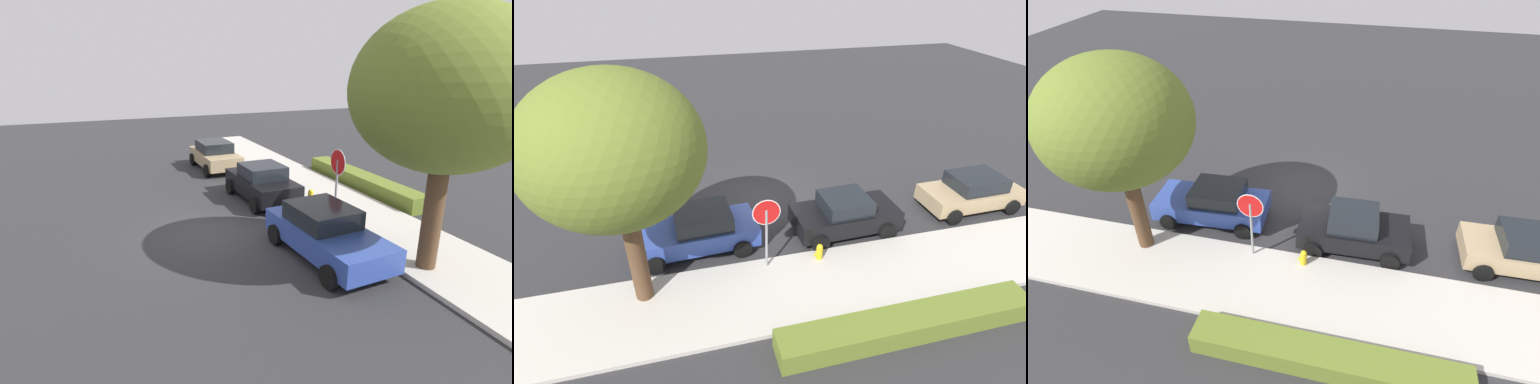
# 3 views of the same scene
# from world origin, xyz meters

# --- Properties ---
(ground_plane) EXTENTS (60.00, 60.00, 0.00)m
(ground_plane) POSITION_xyz_m (0.00, 0.00, 0.00)
(ground_plane) COLOR #2D2D30
(sidewalk_curb) EXTENTS (32.00, 3.10, 0.14)m
(sidewalk_curb) POSITION_xyz_m (0.00, 5.60, 0.07)
(sidewalk_curb) COLOR beige
(sidewalk_curb) RESTS_ON ground_plane
(stop_sign) EXTENTS (0.88, 0.08, 2.66)m
(stop_sign) POSITION_xyz_m (0.95, 4.41, 1.86)
(stop_sign) COLOR gray
(stop_sign) RESTS_ON ground_plane
(parked_car_blue) EXTENTS (4.32, 2.22, 1.50)m
(parked_car_blue) POSITION_xyz_m (3.01, 2.73, 0.76)
(parked_car_blue) COLOR #2D479E
(parked_car_blue) RESTS_ON ground_plane
(parked_car_black) EXTENTS (3.86, 2.10, 1.51)m
(parked_car_black) POSITION_xyz_m (-2.33, 3.03, 0.76)
(parked_car_black) COLOR black
(parked_car_black) RESTS_ON ground_plane
(parked_car_tan) EXTENTS (3.96, 2.04, 1.47)m
(parked_car_tan) POSITION_xyz_m (-7.96, 2.75, 0.75)
(parked_car_tan) COLOR tan
(parked_car_tan) RESTS_ON ground_plane
(street_tree_near_corner) EXTENTS (4.58, 4.58, 6.79)m
(street_tree_near_corner) POSITION_xyz_m (4.85, 4.63, 4.79)
(street_tree_near_corner) COLOR #513823
(street_tree_near_corner) RESTS_ON ground_plane
(fire_hydrant) EXTENTS (0.30, 0.22, 0.72)m
(fire_hydrant) POSITION_xyz_m (-0.84, 4.48, 0.36)
(fire_hydrant) COLOR gold
(fire_hydrant) RESTS_ON ground_plane
(front_yard_hedge) EXTENTS (7.33, 0.95, 0.65)m
(front_yard_hedge) POSITION_xyz_m (-2.13, 7.87, 0.33)
(front_yard_hedge) COLOR olive
(front_yard_hedge) RESTS_ON ground_plane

